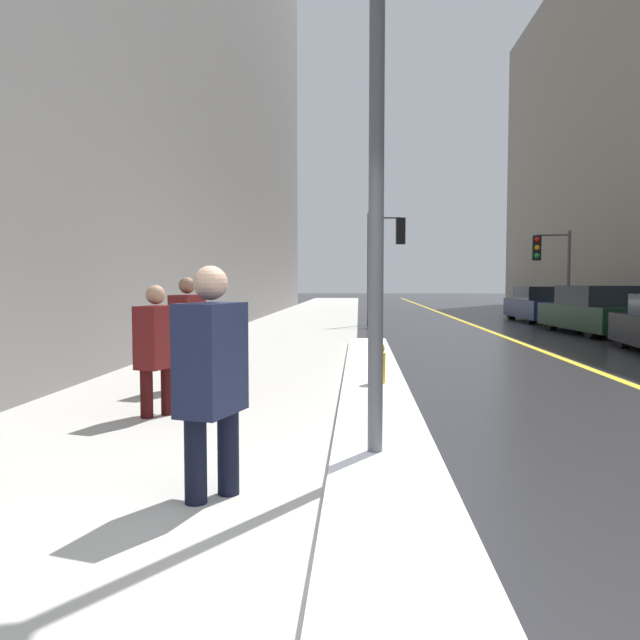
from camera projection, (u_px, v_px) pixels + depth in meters
name	position (u px, v px, depth m)	size (l,w,h in m)	color
ground_plane	(349.00, 572.00, 3.19)	(160.00, 160.00, 0.00)	#232326
sidewalk_slab	(289.00, 333.00, 18.25)	(4.00, 80.00, 0.01)	#B2AFA8
road_centre_stripe	(497.00, 334.00, 17.88)	(0.16, 80.00, 0.00)	gold
snow_bank_curb	(374.00, 385.00, 8.59)	(0.85, 12.68, 0.14)	white
lamp_post	(377.00, 99.00, 4.78)	(0.28, 0.28, 4.81)	#515156
traffic_light_near	(388.00, 245.00, 21.35)	(1.31, 0.42, 3.84)	#515156
traffic_light_far	(548.00, 257.00, 22.35)	(1.30, 0.36, 3.32)	#515156
pedestrian_trailing	(211.00, 371.00, 4.19)	(0.43, 0.58, 1.59)	black
pedestrian_with_shoulder_bag	(157.00, 344.00, 6.81)	(0.39, 0.70, 1.45)	#340C0C
pedestrian_nearside	(188.00, 328.00, 8.52)	(0.42, 0.74, 1.55)	#340C0C
parked_car_dark_green	(597.00, 311.00, 17.74)	(2.02, 4.70, 1.39)	black
parked_car_navy	(543.00, 305.00, 23.43)	(1.90, 4.36, 1.32)	navy
fire_hydrant	(378.00, 368.00, 8.24)	(0.20, 0.20, 0.70)	gold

